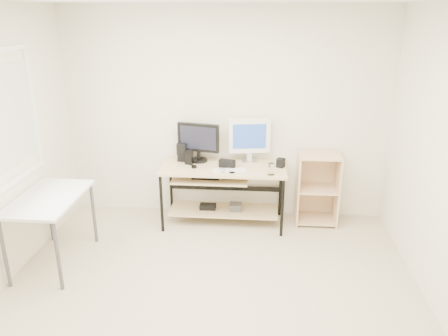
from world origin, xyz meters
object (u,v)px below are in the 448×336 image
at_px(shelf_unit, 317,187).
at_px(white_imac, 249,137).
at_px(black_monitor, 198,140).
at_px(desk, 221,183).
at_px(side_table, 49,204).
at_px(audio_controller, 189,157).

bearing_deg(shelf_unit, white_imac, 176.94).
bearing_deg(black_monitor, white_imac, 15.97).
distance_m(shelf_unit, black_monitor, 1.58).
height_order(shelf_unit, black_monitor, black_monitor).
relative_size(desk, shelf_unit, 1.67).
height_order(desk, side_table, same).
relative_size(side_table, audio_controller, 5.50).
distance_m(white_imac, audio_controller, 0.78).
bearing_deg(side_table, black_monitor, 42.10).
bearing_deg(desk, side_table, -147.35).
distance_m(side_table, black_monitor, 1.87).
xyz_separation_m(shelf_unit, black_monitor, (-1.47, 0.01, 0.57)).
xyz_separation_m(white_imac, audio_controller, (-0.72, -0.16, -0.22)).
xyz_separation_m(desk, black_monitor, (-0.29, 0.17, 0.49)).
bearing_deg(audio_controller, shelf_unit, 24.23).
relative_size(side_table, shelf_unit, 1.11).
relative_size(desk, audio_controller, 8.24).
bearing_deg(white_imac, side_table, -156.94).
bearing_deg(side_table, desk, 32.65).
bearing_deg(side_table, white_imac, 32.55).
height_order(side_table, white_imac, white_imac).
xyz_separation_m(desk, shelf_unit, (1.18, 0.16, -0.09)).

